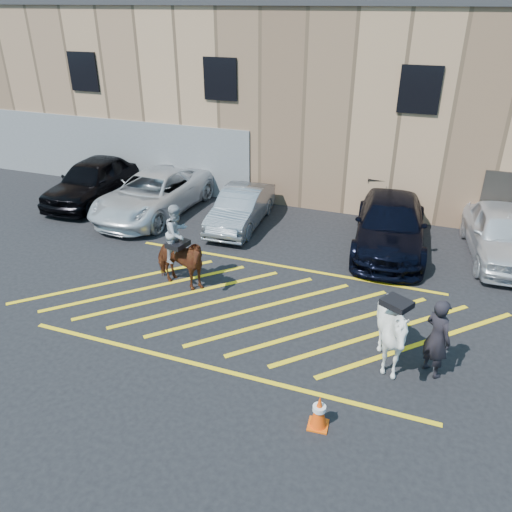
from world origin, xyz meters
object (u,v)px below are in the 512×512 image
(car_silver_sedan, at_px, (241,208))
(mounted_bay, at_px, (179,255))
(car_white_suv, at_px, (502,234))
(car_white_pickup, at_px, (153,194))
(car_blue_suv, at_px, (390,224))
(handler, at_px, (437,338))
(traffic_cone, at_px, (319,411))
(saddled_white, at_px, (392,333))
(car_black_suv, at_px, (93,180))

(car_silver_sedan, relative_size, mounted_bay, 1.65)
(mounted_bay, bearing_deg, car_white_suv, 30.85)
(car_white_pickup, bearing_deg, car_blue_suv, 4.16)
(handler, relative_size, traffic_cone, 2.50)
(car_white_pickup, xyz_separation_m, mounted_bay, (3.47, -4.49, 0.22))
(car_blue_suv, bearing_deg, car_white_pickup, 175.68)
(car_white_pickup, xyz_separation_m, saddled_white, (9.36, -6.07, 0.18))
(car_black_suv, distance_m, handler, 14.57)
(handler, distance_m, mounted_bay, 6.92)
(saddled_white, bearing_deg, handler, 12.86)
(car_blue_suv, xyz_separation_m, car_white_suv, (3.31, 0.42, 0.01))
(car_silver_sedan, height_order, traffic_cone, car_silver_sedan)
(handler, distance_m, traffic_cone, 3.07)
(car_white_pickup, height_order, mounted_bay, mounted_bay)
(saddled_white, relative_size, traffic_cone, 3.07)
(car_blue_suv, height_order, traffic_cone, car_blue_suv)
(car_blue_suv, relative_size, saddled_white, 2.40)
(car_silver_sedan, bearing_deg, car_white_pickup, 178.11)
(car_black_suv, height_order, car_blue_suv, car_black_suv)
(car_black_suv, bearing_deg, saddled_white, -30.00)
(car_blue_suv, bearing_deg, car_black_suv, 173.68)
(car_blue_suv, distance_m, mounted_bay, 6.91)
(car_blue_suv, bearing_deg, car_white_suv, 2.09)
(traffic_cone, bearing_deg, car_white_pickup, 135.46)
(car_white_suv, xyz_separation_m, traffic_cone, (-3.58, -8.75, -0.43))
(car_black_suv, bearing_deg, traffic_cone, -39.61)
(car_silver_sedan, xyz_separation_m, car_blue_suv, (5.12, 0.07, 0.12))
(mounted_bay, distance_m, traffic_cone, 6.15)
(car_white_suv, distance_m, handler, 6.63)
(car_white_pickup, distance_m, mounted_bay, 5.68)
(mounted_bay, height_order, traffic_cone, mounted_bay)
(car_white_pickup, xyz_separation_m, car_white_suv, (11.91, 0.55, 0.03))
(car_white_pickup, bearing_deg, car_silver_sedan, 4.25)
(handler, height_order, mounted_bay, mounted_bay)
(car_white_suv, height_order, mounted_bay, mounted_bay)
(car_blue_suv, xyz_separation_m, handler, (1.65, -6.00, 0.13))
(traffic_cone, bearing_deg, saddled_white, 64.44)
(car_black_suv, xyz_separation_m, car_blue_suv, (11.52, -0.23, -0.06))
(handler, bearing_deg, car_black_suv, 18.36)
(car_white_pickup, xyz_separation_m, handler, (10.25, -5.87, 0.14))
(car_white_suv, bearing_deg, car_blue_suv, 179.70)
(saddled_white, distance_m, traffic_cone, 2.43)
(car_white_pickup, height_order, handler, handler)
(car_black_suv, xyz_separation_m, car_silver_sedan, (6.40, -0.30, -0.18))
(car_silver_sedan, distance_m, car_white_suv, 8.44)
(mounted_bay, height_order, saddled_white, mounted_bay)
(car_blue_suv, relative_size, handler, 2.94)
(car_black_suv, bearing_deg, car_blue_suv, -3.48)
(handler, xyz_separation_m, saddled_white, (-0.90, -0.20, 0.04))
(traffic_cone, bearing_deg, car_blue_suv, 88.16)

